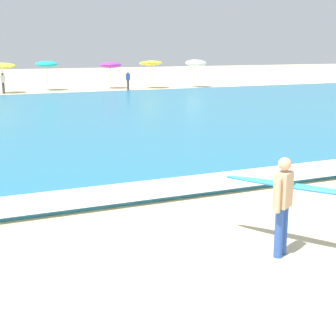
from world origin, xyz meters
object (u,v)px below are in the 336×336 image
object	(u,v)px
beach_umbrella_4	(47,64)
beachgoer_near_row_right	(128,80)
surfer_with_board	(288,195)
beach_umbrella_3	(2,66)
beach_umbrella_5	(111,65)
beach_umbrella_6	(151,63)
beachgoer_near_row_mid	(3,83)
beach_umbrella_7	(196,63)

from	to	relation	value
beach_umbrella_4	beachgoer_near_row_right	xyz separation A→B (m)	(6.08, -2.63, -1.29)
surfer_with_board	beach_umbrella_3	xyz separation A→B (m)	(-0.84, 34.50, 1.07)
beach_umbrella_5	beach_umbrella_3	bearing A→B (deg)	-173.18
beach_umbrella_6	beachgoer_near_row_right	bearing A→B (deg)	-153.57
surfer_with_board	beachgoer_near_row_mid	world-z (taller)	surfer_with_board
surfer_with_board	beachgoer_near_row_right	bearing A→B (deg)	75.01
beach_umbrella_6	beachgoer_near_row_right	xyz separation A→B (m)	(-2.56, -1.27, -1.29)
beach_umbrella_6	beachgoer_near_row_mid	bearing A→B (deg)	-178.74
surfer_with_board	beachgoer_near_row_right	world-z (taller)	surfer_with_board
beachgoer_near_row_right	surfer_with_board	bearing A→B (deg)	-104.99
beach_umbrella_3	beach_umbrella_5	distance (m)	9.09
beach_umbrella_4	beach_umbrella_7	distance (m)	12.83
beach_umbrella_4	beachgoer_near_row_mid	world-z (taller)	beach_umbrella_4
surfer_with_board	beach_umbrella_5	distance (m)	36.52
surfer_with_board	beachgoer_near_row_right	size ratio (longest dim) A/B	1.57
beachgoer_near_row_right	beach_umbrella_4	bearing A→B (deg)	156.64
beach_umbrella_3	beach_umbrella_4	bearing A→B (deg)	18.99
surfer_with_board	beach_umbrella_5	xyz separation A→B (m)	(8.19, 35.58, 0.95)
surfer_with_board	beach_umbrella_7	xyz separation A→B (m)	(15.47, 33.78, 1.08)
beach_umbrella_5	beach_umbrella_7	distance (m)	7.50
beach_umbrella_3	beach_umbrella_4	distance (m)	3.83
beachgoer_near_row_mid	beach_umbrella_4	bearing A→B (deg)	23.84
beach_umbrella_6	beach_umbrella_3	bearing A→B (deg)	179.49
beach_umbrella_3	beach_umbrella_6	bearing A→B (deg)	-0.51
surfer_with_board	beach_umbrella_3	world-z (taller)	beach_umbrella_3
beach_umbrella_4	beach_umbrella_5	distance (m)	5.41
surfer_with_board	beach_umbrella_6	distance (m)	36.25
beach_umbrella_3	beach_umbrella_4	size ratio (longest dim) A/B	0.98
beach_umbrella_3	beach_umbrella_7	world-z (taller)	beach_umbrella_7
surfer_with_board	beach_umbrella_4	xyz separation A→B (m)	(2.78, 35.74, 1.11)
surfer_with_board	beach_umbrella_7	size ratio (longest dim) A/B	1.01
beach_umbrella_3	beach_umbrella_5	size ratio (longest dim) A/B	1.04
beachgoer_near_row_mid	surfer_with_board	bearing A→B (deg)	-88.49
beach_umbrella_5	beachgoer_near_row_right	xyz separation A→B (m)	(0.68, -2.46, -1.13)
beach_umbrella_3	beach_umbrella_6	size ratio (longest dim) A/B	0.99
beach_umbrella_5	beach_umbrella_7	bearing A→B (deg)	-13.88
beach_umbrella_3	surfer_with_board	bearing A→B (deg)	-88.61
surfer_with_board	beach_umbrella_3	size ratio (longest dim) A/B	1.04
surfer_with_board	beach_umbrella_6	xyz separation A→B (m)	(11.43, 34.39, 1.11)
beach_umbrella_5	beach_umbrella_6	size ratio (longest dim) A/B	0.95
beach_umbrella_6	beachgoer_near_row_mid	world-z (taller)	beach_umbrella_6
beach_umbrella_3	beachgoer_near_row_mid	size ratio (longest dim) A/B	1.50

